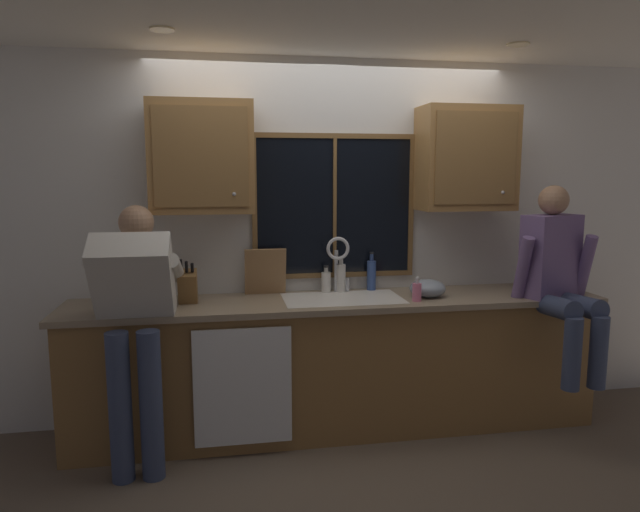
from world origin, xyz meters
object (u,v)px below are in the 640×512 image
person_standing (135,311)px  person_sitting_on_counter (558,272)px  bottle_green_glass (371,274)px  bottle_amber_small (326,282)px  bottle_tall_clear (341,277)px  knife_block (188,287)px  cutting_board (265,272)px  mixing_bowl (427,288)px  soap_dispenser (417,292)px

person_standing → person_sitting_on_counter: size_ratio=1.25×
person_sitting_on_counter → bottle_green_glass: bearing=156.1°
person_standing → bottle_amber_small: bearing=23.3°
bottle_tall_clear → bottle_amber_small: bearing=178.5°
knife_block → bottle_green_glass: 1.30m
bottle_amber_small → cutting_board: bearing=179.5°
person_sitting_on_counter → knife_block: size_ratio=3.92×
knife_block → bottle_amber_small: bearing=10.9°
bottle_green_glass → mixing_bowl: bearing=-40.1°
person_standing → soap_dispenser: (1.77, 0.15, 0.02)m
mixing_bowl → bottle_amber_small: bottle_amber_small is taller
knife_block → mixing_bowl: 1.61m
person_standing → bottle_tall_clear: person_standing is taller
bottle_tall_clear → soap_dispenser: bearing=-40.9°
knife_block → soap_dispenser: (1.49, -0.20, -0.04)m
person_sitting_on_counter → mixing_bowl: 0.87m
person_standing → mixing_bowl: size_ratio=6.36×
person_standing → person_sitting_on_counter: bearing=1.0°
person_sitting_on_counter → bottle_amber_small: 1.57m
cutting_board → knife_block: bearing=-160.3°
bottle_amber_small → mixing_bowl: bearing=-20.4°
cutting_board → bottle_tall_clear: 0.54m
person_standing → bottle_tall_clear: size_ratio=6.01×
person_sitting_on_counter → soap_dispenser: (-0.95, 0.11, -0.12)m
knife_block → soap_dispenser: size_ratio=1.92×
person_standing → bottle_amber_small: size_ratio=8.16×
person_standing → soap_dispenser: size_ratio=9.35×
bottle_green_glass → bottle_tall_clear: bearing=-172.7°
mixing_bowl → person_sitting_on_counter: bearing=-15.9°
soap_dispenser → bottle_green_glass: (-0.20, 0.40, 0.05)m
person_standing → knife_block: 0.45m
cutting_board → soap_dispenser: 1.05m
soap_dispenser → bottle_amber_small: bottle_amber_small is taller
knife_block → mixing_bowl: bearing=-2.3°
person_standing → bottle_green_glass: size_ratio=5.66×
person_sitting_on_counter → mixing_bowl: size_ratio=5.11×
person_sitting_on_counter → cutting_board: bearing=165.8°
bottle_amber_small → bottle_tall_clear: bearing=-1.5°
bottle_green_glass → bottle_amber_small: (-0.34, -0.03, -0.04)m
mixing_bowl → bottle_green_glass: bottle_green_glass is taller
knife_block → mixing_bowl: size_ratio=1.30×
person_standing → knife_block: person_standing is taller
bottle_tall_clear → bottle_green_glass: bearing=7.3°
soap_dispenser → person_standing: bearing=-175.0°
cutting_board → soap_dispenser: (0.97, -0.38, -0.10)m
person_standing → mixing_bowl: person_standing is taller
person_standing → cutting_board: size_ratio=4.75×
person_standing → soap_dispenser: person_standing is taller
soap_dispenser → bottle_green_glass: bottle_green_glass is taller
knife_block → bottle_tall_clear: (1.05, 0.18, -0.00)m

